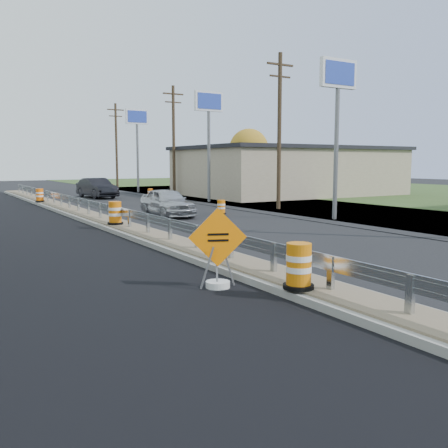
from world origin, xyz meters
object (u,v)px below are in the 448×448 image
barrel_median_mid (115,213)px  car_silver (167,202)px  barrel_shoulder_near (221,207)px  barrel_shoulder_mid (150,194)px  barrel_median_far (40,195)px  car_dark_mid (97,188)px  caution_sign (218,268)px  barrel_shoulder_far (112,190)px  barrel_median_near (299,267)px

barrel_median_mid → car_silver: (4.17, 3.80, 0.05)m
barrel_shoulder_near → barrel_shoulder_mid: same height
barrel_median_far → car_dark_mid: bearing=42.7°
barrel_shoulder_mid → car_silver: size_ratio=0.18×
caution_sign → barrel_median_mid: (1.30, 10.99, 0.23)m
barrel_shoulder_far → barrel_shoulder_mid: bearing=-81.2°
barrel_shoulder_mid → barrel_median_near: bearing=-106.9°
barrel_median_mid → car_silver: 5.64m
barrel_shoulder_far → car_silver: car_silver is taller
car_dark_mid → barrel_shoulder_mid: bearing=-45.8°
barrel_median_near → barrel_median_far: bearing=90.0°
caution_sign → barrel_shoulder_near: (8.55, 14.28, -0.09)m
barrel_median_mid → barrel_shoulder_mid: size_ratio=1.24×
barrel_median_near → barrel_shoulder_mid: barrel_median_near is taller
caution_sign → barrel_shoulder_mid: (9.96, 27.91, -0.09)m
caution_sign → barrel_shoulder_mid: 29.63m
barrel_shoulder_far → car_dark_mid: 4.56m
barrel_median_near → car_silver: size_ratio=0.22×
barrel_median_mid → barrel_shoulder_far: size_ratio=1.10×
barrel_shoulder_near → barrel_shoulder_far: (0.39, 20.27, 0.05)m
barrel_shoulder_mid → barrel_shoulder_far: barrel_shoulder_far is taller
caution_sign → barrel_median_near: size_ratio=1.92×
barrel_median_mid → caution_sign: bearing=-96.7°
caution_sign → car_silver: size_ratio=0.42×
barrel_median_near → car_silver: 17.06m
barrel_median_near → barrel_shoulder_mid: size_ratio=1.22×
barrel_median_far → barrel_shoulder_near: 13.72m
barrel_shoulder_near → car_silver: bearing=170.6°
barrel_shoulder_near → caution_sign: bearing=-120.9°
barrel_shoulder_far → barrel_shoulder_near: bearing=-91.1°
barrel_shoulder_mid → car_dark_mid: car_dark_mid is taller
caution_sign → barrel_median_far: size_ratio=2.09×
barrel_median_far → barrel_shoulder_mid: (8.96, 2.18, -0.28)m
barrel_shoulder_near → barrel_shoulder_far: barrel_shoulder_far is taller
barrel_shoulder_near → car_silver: (-3.08, 0.51, 0.38)m
barrel_median_mid → barrel_shoulder_far: (7.64, 23.55, -0.27)m
barrel_median_near → barrel_median_mid: 12.67m
barrel_median_far → car_dark_mid: 7.41m
barrel_shoulder_far → car_dark_mid: car_dark_mid is taller
barrel_median_mid → barrel_shoulder_mid: (8.67, 16.92, -0.32)m
barrel_median_near → barrel_median_far: size_ratio=1.09×
caution_sign → barrel_shoulder_near: size_ratio=2.34×
caution_sign → barrel_median_near: bearing=-37.0°
caution_sign → barrel_shoulder_mid: bearing=92.5°
car_silver → barrel_median_mid: bearing=-136.2°
barrel_median_far → car_dark_mid: (5.45, 5.02, 0.15)m
caution_sign → barrel_shoulder_far: (8.94, 34.55, -0.04)m
barrel_shoulder_far → car_silver: 20.06m
barrel_shoulder_mid → barrel_median_mid: bearing=-117.1°
barrel_median_near → caution_sign: bearing=120.9°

